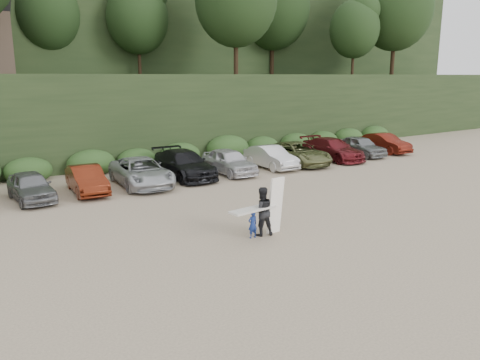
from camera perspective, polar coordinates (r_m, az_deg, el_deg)
ground at (r=20.33m, az=9.37°, el=-4.44°), size 120.00×120.00×0.00m
hillside_backdrop at (r=51.99m, az=-19.99°, el=17.76°), size 90.00×41.50×28.00m
parked_cars at (r=26.69m, az=-9.47°, el=1.31°), size 39.95×6.18×1.64m
child_surfer at (r=17.29m, az=1.55°, el=-4.63°), size 1.95×0.74×1.14m
adult_surfer at (r=17.59m, az=2.80°, el=-3.77°), size 1.39×0.92×2.20m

